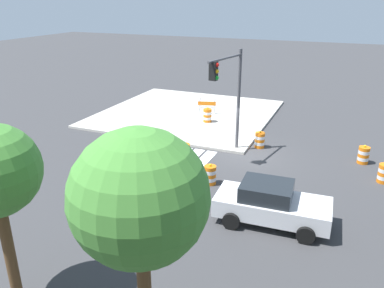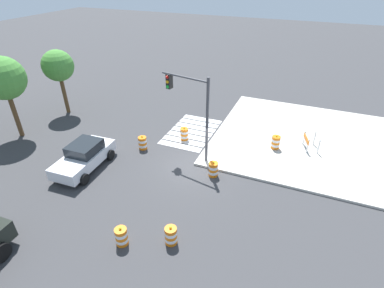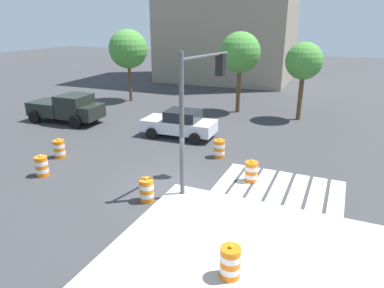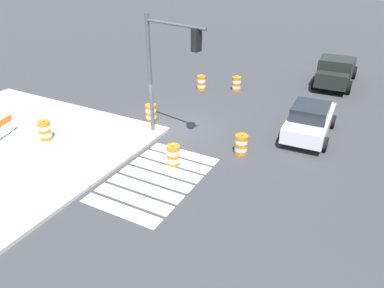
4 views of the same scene
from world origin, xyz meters
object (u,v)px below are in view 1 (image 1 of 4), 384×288
object	(u,v)px
traffic_barrel_near_corner	(185,152)
traffic_barrel_on_sidewalk	(207,115)
traffic_barrel_crosswalk_end	(260,140)
construction_barricade	(207,105)
traffic_barrel_median_far	(384,173)
sports_car	(271,203)
traffic_barrel_far_curb	(363,155)
street_tree_streetside_far	(140,199)
traffic_light_pole	(229,86)
traffic_barrel_median_near	(210,175)

from	to	relation	value
traffic_barrel_near_corner	traffic_barrel_on_sidewalk	distance (m)	6.38
traffic_barrel_crosswalk_end	construction_barricade	bearing A→B (deg)	-44.15
traffic_barrel_near_corner	traffic_barrel_median_far	world-z (taller)	same
sports_car	traffic_barrel_far_curb	world-z (taller)	sports_car
street_tree_streetside_far	traffic_barrel_on_sidewalk	bearing A→B (deg)	-73.81
traffic_barrel_near_corner	traffic_light_pole	distance (m)	4.18
sports_car	traffic_barrel_crosswalk_end	world-z (taller)	sports_car
traffic_barrel_crosswalk_end	traffic_light_pole	xyz separation A→B (m)	(1.33, 1.98, 3.46)
street_tree_streetside_far	sports_car	bearing A→B (deg)	-101.42
traffic_barrel_near_corner	construction_barricade	distance (m)	8.52
traffic_barrel_far_curb	traffic_barrel_on_sidewalk	world-z (taller)	traffic_barrel_on_sidewalk
sports_car	street_tree_streetside_far	distance (m)	8.05
traffic_barrel_far_curb	traffic_barrel_near_corner	bearing A→B (deg)	20.09
sports_car	traffic_barrel_crosswalk_end	bearing A→B (deg)	-73.69
traffic_barrel_on_sidewalk	street_tree_streetside_far	bearing A→B (deg)	106.19
traffic_barrel_on_sidewalk	construction_barricade	world-z (taller)	traffic_barrel_on_sidewalk
sports_car	traffic_barrel_far_curb	bearing A→B (deg)	-113.64
traffic_barrel_crosswalk_end	street_tree_streetside_far	world-z (taller)	street_tree_streetside_far
traffic_barrel_near_corner	street_tree_streetside_far	world-z (taller)	street_tree_streetside_far
traffic_barrel_far_curb	street_tree_streetside_far	distance (m)	15.83
sports_car	traffic_barrel_median_near	distance (m)	3.93
traffic_barrel_median_far	traffic_barrel_far_curb	xyz separation A→B (m)	(0.90, -2.04, 0.00)
sports_car	traffic_barrel_crosswalk_end	distance (m)	7.95
traffic_barrel_median_far	traffic_barrel_on_sidewalk	xyz separation A→B (m)	(10.75, -5.11, 0.15)
traffic_barrel_median_near	traffic_barrel_far_curb	size ratio (longest dim) A/B	1.00
sports_car	traffic_barrel_near_corner	world-z (taller)	sports_car
street_tree_streetside_far	construction_barricade	bearing A→B (deg)	-73.25
traffic_barrel_near_corner	traffic_barrel_far_curb	distance (m)	9.34
traffic_barrel_crosswalk_end	street_tree_streetside_far	size ratio (longest dim) A/B	0.17
construction_barricade	street_tree_streetside_far	world-z (taller)	street_tree_streetside_far
traffic_barrel_crosswalk_end	traffic_barrel_median_near	world-z (taller)	same
traffic_barrel_crosswalk_end	traffic_barrel_median_near	bearing A→B (deg)	79.31
traffic_barrel_crosswalk_end	traffic_barrel_far_curb	world-z (taller)	same
traffic_light_pole	street_tree_streetside_far	size ratio (longest dim) A/B	0.94
sports_car	traffic_light_pole	bearing A→B (deg)	-57.73
traffic_barrel_near_corner	traffic_barrel_far_curb	bearing A→B (deg)	-159.91
sports_car	traffic_barrel_near_corner	xyz separation A→B (m)	(5.49, -4.30, -0.36)
traffic_barrel_near_corner	traffic_barrel_on_sidewalk	world-z (taller)	traffic_barrel_on_sidewalk
traffic_barrel_median_near	traffic_barrel_median_far	distance (m)	8.14
traffic_barrel_far_curb	construction_barricade	size ratio (longest dim) A/B	0.73
sports_car	street_tree_streetside_far	bearing A→B (deg)	78.58
traffic_barrel_median_near	traffic_barrel_on_sidewalk	distance (m)	9.04
traffic_light_pole	traffic_barrel_crosswalk_end	bearing A→B (deg)	-123.87
traffic_barrel_near_corner	traffic_barrel_crosswalk_end	world-z (taller)	same
traffic_barrel_crosswalk_end	construction_barricade	xyz separation A→B (m)	(5.13, -4.98, 0.27)
traffic_barrel_median_near	traffic_barrel_median_far	bearing A→B (deg)	-156.10
construction_barricade	traffic_light_pole	distance (m)	8.55
traffic_barrel_crosswalk_end	construction_barricade	distance (m)	7.15
traffic_barrel_near_corner	traffic_barrel_crosswalk_end	distance (m)	4.65
traffic_barrel_median_near	construction_barricade	size ratio (longest dim) A/B	0.73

